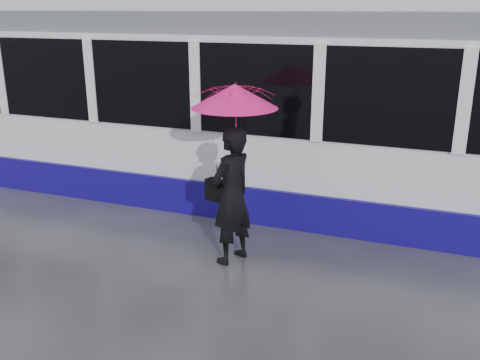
% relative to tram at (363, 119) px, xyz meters
% --- Properties ---
extents(ground, '(90.00, 90.00, 0.00)m').
position_rel_tram_xyz_m(ground, '(-1.32, -2.50, -1.64)').
color(ground, '#2B2B30').
rests_on(ground, ground).
extents(rails, '(34.00, 1.51, 0.02)m').
position_rel_tram_xyz_m(rails, '(-1.32, -0.00, -1.63)').
color(rails, '#3F3D38').
rests_on(rails, ground).
extents(tram, '(26.00, 2.56, 3.35)m').
position_rel_tram_xyz_m(tram, '(0.00, 0.00, 0.00)').
color(tram, white).
rests_on(tram, ground).
extents(woman, '(0.68, 0.82, 1.93)m').
position_rel_tram_xyz_m(woman, '(-1.33, -2.61, -0.67)').
color(woman, black).
rests_on(woman, ground).
extents(umbrella, '(1.46, 1.46, 1.30)m').
position_rel_tram_xyz_m(umbrella, '(-1.28, -2.61, 0.47)').
color(umbrella, '#E7134D').
rests_on(umbrella, ground).
extents(handbag, '(0.37, 0.26, 0.48)m').
position_rel_tram_xyz_m(handbag, '(-1.55, -2.59, -0.63)').
color(handbag, black).
rests_on(handbag, ground).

